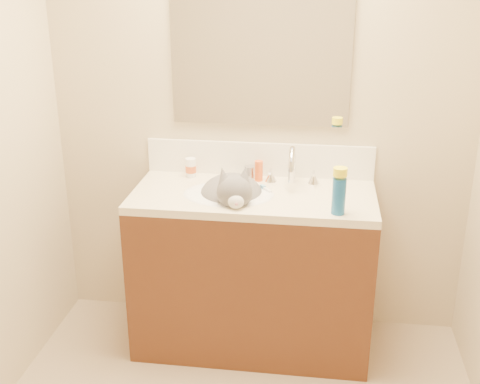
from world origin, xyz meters
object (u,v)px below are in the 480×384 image
(pill_bottle, at_px, (191,168))
(spray_can, at_px, (339,196))
(silver_jar, at_px, (250,172))
(vanity_cabinet, at_px, (253,273))
(faucet, at_px, (292,169))
(amber_bottle, at_px, (259,171))
(basin, at_px, (229,207))
(cat, at_px, (232,197))

(pill_bottle, relative_size, spray_can, 0.60)
(spray_can, bearing_deg, silver_jar, 137.17)
(vanity_cabinet, distance_m, silver_jar, 0.53)
(faucet, height_order, amber_bottle, faucet)
(pill_bottle, bearing_deg, amber_bottle, -1.66)
(basin, height_order, silver_jar, silver_jar)
(basin, bearing_deg, spray_can, -18.42)
(amber_bottle, bearing_deg, cat, -118.10)
(basin, distance_m, spray_can, 0.58)
(vanity_cabinet, height_order, basin, basin)
(basin, distance_m, faucet, 0.38)
(vanity_cabinet, height_order, spray_can, spray_can)
(amber_bottle, height_order, spray_can, spray_can)
(cat, distance_m, spray_can, 0.55)
(pill_bottle, height_order, spray_can, spray_can)
(faucet, height_order, cat, faucet)
(pill_bottle, bearing_deg, cat, -40.09)
(basin, xyz_separation_m, cat, (0.02, 0.01, 0.05))
(faucet, distance_m, pill_bottle, 0.54)
(cat, bearing_deg, faucet, 15.76)
(vanity_cabinet, distance_m, pill_bottle, 0.64)
(pill_bottle, relative_size, amber_bottle, 0.95)
(pill_bottle, height_order, amber_bottle, amber_bottle)
(basin, height_order, faucet, faucet)
(cat, height_order, silver_jar, cat)
(faucet, bearing_deg, vanity_cabinet, -142.71)
(vanity_cabinet, bearing_deg, pill_bottle, 151.72)
(vanity_cabinet, bearing_deg, faucet, 37.29)
(amber_bottle, bearing_deg, silver_jar, 146.70)
(cat, bearing_deg, vanity_cabinet, -1.38)
(cat, relative_size, silver_jar, 7.41)
(basin, height_order, pill_bottle, pill_bottle)
(vanity_cabinet, relative_size, basin, 2.67)
(cat, distance_m, amber_bottle, 0.24)
(vanity_cabinet, xyz_separation_m, amber_bottle, (0.01, 0.18, 0.50))
(amber_bottle, xyz_separation_m, spray_can, (0.40, -0.39, 0.03))
(pill_bottle, distance_m, silver_jar, 0.31)
(cat, distance_m, pill_bottle, 0.34)
(vanity_cabinet, height_order, faucet, faucet)
(vanity_cabinet, xyz_separation_m, cat, (-0.10, -0.02, 0.43))
(vanity_cabinet, relative_size, pill_bottle, 11.82)
(amber_bottle, bearing_deg, faucet, -14.10)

